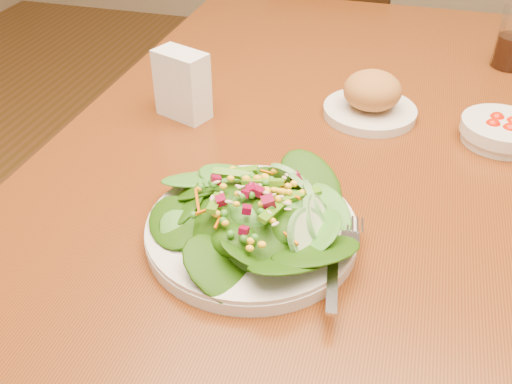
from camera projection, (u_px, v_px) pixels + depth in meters
dining_table at (337, 187)px, 0.98m from camera, size 0.90×1.40×0.75m
chair_far at (332, 70)px, 1.88m from camera, size 0.44×0.44×0.83m
salad_plate at (259, 221)px, 0.70m from camera, size 0.27×0.27×0.08m
bread_plate at (371, 98)px, 0.96m from camera, size 0.16×0.16×0.08m
tomato_bowl at (501, 131)px, 0.90m from camera, size 0.13×0.13×0.04m
napkin_holder at (182, 83)px, 0.95m from camera, size 0.10×0.08×0.11m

